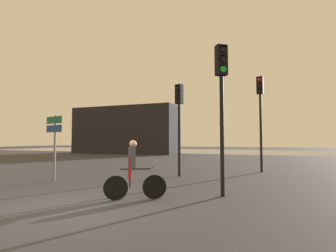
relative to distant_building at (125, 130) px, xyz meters
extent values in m
plane|color=#333338|center=(12.55, -23.42, -2.87)|extent=(120.00, 120.00, 0.00)
cube|color=slate|center=(12.55, 10.00, -2.87)|extent=(80.00, 16.00, 0.01)
cube|color=black|center=(0.00, 0.00, 0.00)|extent=(13.31, 4.00, 5.75)
cylinder|color=black|center=(16.49, -14.21, -0.88)|extent=(0.12, 0.12, 4.00)
cube|color=black|center=(16.49, -14.21, 1.57)|extent=(0.36, 0.30, 0.90)
cylinder|color=red|center=(16.46, -14.35, 1.86)|extent=(0.19, 0.07, 0.19)
cube|color=black|center=(16.46, -14.37, 1.97)|extent=(0.21, 0.15, 0.02)
cylinder|color=black|center=(16.46, -14.35, 1.57)|extent=(0.19, 0.07, 0.19)
cube|color=black|center=(16.46, -14.37, 1.68)|extent=(0.21, 0.15, 0.02)
cylinder|color=black|center=(16.46, -14.35, 1.28)|extent=(0.19, 0.07, 0.19)
cube|color=black|center=(16.46, -14.37, 1.39)|extent=(0.21, 0.15, 0.02)
cylinder|color=black|center=(15.66, -20.71, -1.11)|extent=(0.12, 0.12, 3.53)
cube|color=black|center=(15.66, -20.71, 1.10)|extent=(0.40, 0.38, 0.90)
cylinder|color=black|center=(15.74, -20.82, 1.39)|extent=(0.17, 0.14, 0.19)
cube|color=black|center=(15.75, -20.84, 1.50)|extent=(0.22, 0.21, 0.02)
cylinder|color=black|center=(15.74, -20.82, 1.10)|extent=(0.17, 0.14, 0.19)
cube|color=black|center=(15.75, -20.84, 1.21)|extent=(0.22, 0.21, 0.02)
cylinder|color=green|center=(15.74, -20.82, 0.81)|extent=(0.17, 0.14, 0.19)
cube|color=black|center=(15.75, -20.84, 0.92)|extent=(0.22, 0.21, 0.02)
cylinder|color=black|center=(13.10, -17.15, -1.24)|extent=(0.12, 0.12, 3.27)
cube|color=black|center=(13.10, -17.15, 0.85)|extent=(0.38, 0.32, 0.90)
cylinder|color=black|center=(13.06, -17.28, 1.14)|extent=(0.19, 0.08, 0.19)
cube|color=black|center=(13.05, -17.30, 1.25)|extent=(0.22, 0.17, 0.02)
cylinder|color=black|center=(13.06, -17.28, 0.85)|extent=(0.19, 0.08, 0.19)
cube|color=black|center=(13.05, -17.30, 0.96)|extent=(0.22, 0.17, 0.02)
cylinder|color=black|center=(13.06, -17.28, 0.56)|extent=(0.19, 0.08, 0.19)
cube|color=black|center=(13.05, -17.30, 0.67)|extent=(0.22, 0.17, 0.02)
cylinder|color=slate|center=(9.10, -20.47, -1.57)|extent=(0.08, 0.08, 2.60)
cube|color=#116038|center=(9.08, -20.52, -0.46)|extent=(1.06, 0.34, 0.28)
cube|color=navy|center=(9.08, -20.52, -0.80)|extent=(1.06, 0.34, 0.28)
cylinder|color=black|center=(13.97, -21.73, -2.54)|extent=(0.59, 0.37, 0.66)
cylinder|color=black|center=(13.06, -22.26, -2.54)|extent=(0.59, 0.37, 0.66)
cylinder|color=black|center=(13.51, -22.00, -2.04)|extent=(0.75, 0.46, 0.04)
cylinder|color=black|center=(13.38, -22.07, -2.27)|extent=(0.04, 0.04, 0.55)
cylinder|color=black|center=(13.92, -21.76, -1.99)|extent=(0.26, 0.41, 0.03)
cylinder|color=maroon|center=(13.43, -22.16, -1.99)|extent=(0.11, 0.11, 0.60)
cylinder|color=maroon|center=(13.33, -21.99, -1.99)|extent=(0.11, 0.11, 0.60)
cube|color=#3F3F47|center=(13.43, -22.05, -1.72)|extent=(0.32, 0.36, 0.54)
sphere|color=tan|center=(13.45, -22.03, -1.35)|extent=(0.20, 0.20, 0.20)
camera|label=1|loc=(17.00, -28.38, -1.26)|focal=28.00mm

